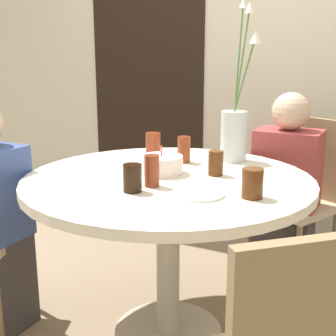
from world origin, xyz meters
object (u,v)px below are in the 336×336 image
object	(u,v)px
chair_right_flank	(303,189)
drink_glass_3	(184,149)
drink_glass_1	(252,183)
drink_glass_4	(153,143)
drink_glass_5	(132,178)
birthday_cake	(162,165)
flower_vase	(235,125)
drink_glass_2	(152,171)
person_woman	(285,197)
side_plate	(200,194)
drink_glass_0	(216,163)

from	to	relation	value
chair_right_flank	drink_glass_3	bearing A→B (deg)	-102.34
drink_glass_1	drink_glass_3	distance (m)	0.61
drink_glass_4	drink_glass_5	size ratio (longest dim) A/B	1.03
chair_right_flank	birthday_cake	size ratio (longest dim) A/B	4.91
chair_right_flank	drink_glass_4	xyz separation A→B (m)	(-0.68, -0.53, 0.30)
birthday_cake	flower_vase	distance (m)	0.46
drink_glass_2	person_woman	distance (m)	1.02
side_plate	drink_glass_1	size ratio (longest dim) A/B	1.67
side_plate	drink_glass_3	size ratio (longest dim) A/B	1.46
side_plate	person_woman	world-z (taller)	person_woman
drink_glass_3	drink_glass_5	xyz separation A→B (m)	(0.04, -0.53, -0.01)
flower_vase	drink_glass_3	bearing A→B (deg)	-144.14
drink_glass_0	drink_glass_3	bearing A→B (deg)	145.94
drink_glass_3	side_plate	bearing A→B (deg)	-57.82
chair_right_flank	side_plate	size ratio (longest dim) A/B	5.00
drink_glass_1	side_plate	bearing A→B (deg)	-160.98
chair_right_flank	drink_glass_3	size ratio (longest dim) A/B	7.30
drink_glass_5	drink_glass_1	bearing A→B (deg)	17.89
birthday_cake	drink_glass_4	world-z (taller)	birthday_cake
flower_vase	person_woman	world-z (taller)	flower_vase
drink_glass_4	person_woman	bearing A→B (deg)	31.81
birthday_cake	drink_glass_2	world-z (taller)	drink_glass_2
drink_glass_3	drink_glass_2	bearing A→B (deg)	-81.38
drink_glass_1	drink_glass_3	world-z (taller)	drink_glass_3
drink_glass_1	drink_glass_3	bearing A→B (deg)	140.15
birthday_cake	drink_glass_4	bearing A→B (deg)	124.61
drink_glass_5	person_woman	world-z (taller)	person_woman
drink_glass_2	drink_glass_3	xyz separation A→B (m)	(-0.07, 0.43, -0.00)
flower_vase	drink_glass_0	size ratio (longest dim) A/B	7.08
birthday_cake	drink_glass_1	size ratio (longest dim) A/B	1.70
drink_glass_4	person_woman	size ratio (longest dim) A/B	0.10
birthday_cake	person_woman	bearing A→B (deg)	61.54
side_plate	drink_glass_3	bearing A→B (deg)	122.18
chair_right_flank	drink_glass_0	xyz separation A→B (m)	(-0.23, -0.78, 0.30)
drink_glass_4	drink_glass_0	bearing A→B (deg)	-28.84
drink_glass_0	drink_glass_4	xyz separation A→B (m)	(-0.45, 0.25, 0.00)
side_plate	drink_glass_5	world-z (taller)	drink_glass_5
side_plate	drink_glass_1	xyz separation A→B (m)	(0.18, 0.06, 0.05)
chair_right_flank	drink_glass_1	bearing A→B (deg)	-65.54
drink_glass_5	person_woman	bearing A→B (deg)	70.44
chair_right_flank	birthday_cake	distance (m)	1.01
drink_glass_4	drink_glass_5	xyz separation A→B (m)	(0.26, -0.63, -0.00)
flower_vase	chair_right_flank	bearing A→B (deg)	61.99
drink_glass_2	person_woman	bearing A→B (deg)	70.15
birthday_cake	drink_glass_0	xyz separation A→B (m)	(0.22, 0.08, 0.01)
drink_glass_5	birthday_cake	bearing A→B (deg)	95.89
birthday_cake	person_woman	size ratio (longest dim) A/B	0.17
flower_vase	side_plate	size ratio (longest dim) A/B	4.14
drink_glass_3	person_woman	distance (m)	0.70
drink_glass_3	person_woman	xyz separation A→B (m)	(0.39, 0.48, -0.32)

